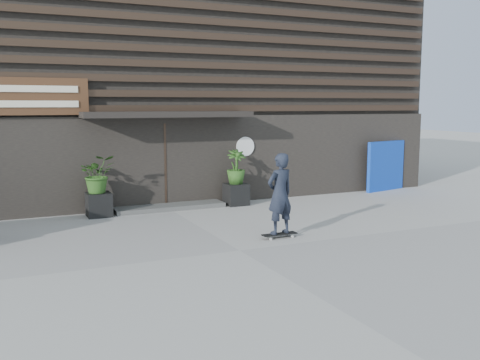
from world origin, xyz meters
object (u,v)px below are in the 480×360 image
planter_pot_left (99,205)px  planter_pot_right (236,194)px  blue_tarp (386,166)px  skateboarder (280,194)px

planter_pot_left → planter_pot_right: bearing=0.0°
blue_tarp → skateboarder: size_ratio=0.96×
planter_pot_left → blue_tarp: (9.31, 0.30, 0.51)m
planter_pot_right → blue_tarp: size_ratio=0.35×
planter_pot_left → skateboarder: bearing=-51.4°
blue_tarp → skateboarder: 7.49m
planter_pot_left → planter_pot_right: same height
planter_pot_right → skateboarder: skateboarder is taller
planter_pot_right → blue_tarp: blue_tarp is taller
blue_tarp → skateboarder: bearing=-159.5°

